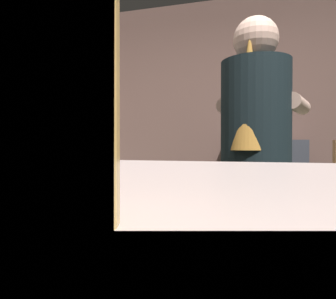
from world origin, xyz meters
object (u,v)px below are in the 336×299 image
at_px(bartender, 255,161).
at_px(mixing_bowl, 214,166).
at_px(chefs_knife, 304,172).
at_px(mini_fridge, 60,186).
at_px(pint_glass_near, 3,33).
at_px(bottle_vinegar, 271,130).
at_px(bottle_hot_sauce, 233,131).
at_px(bottle_soy, 244,131).

height_order(bartender, mixing_bowl, bartender).
bearing_deg(chefs_knife, mini_fridge, 138.60).
relative_size(bartender, chefs_knife, 7.05).
relative_size(mixing_bowl, pint_glass_near, 1.33).
distance_m(bottle_vinegar, bottle_hot_sauce, 0.37).
distance_m(mini_fridge, bottle_hot_sauce, 2.07).
bearing_deg(chefs_knife, bottle_vinegar, 78.61).
bearing_deg(bottle_soy, bartender, -86.53).
bearing_deg(pint_glass_near, bottle_vinegar, 85.54).
bearing_deg(bottle_vinegar, pint_glass_near, -94.46).
xyz_separation_m(chefs_knife, pint_glass_near, (-0.37, -1.88, 0.20)).
bearing_deg(bottle_hot_sauce, mini_fridge, -175.91).
relative_size(mini_fridge, pint_glass_near, 8.74).
distance_m(mixing_bowl, pint_glass_near, 2.05).
bearing_deg(mixing_bowl, chefs_knife, -15.16).
bearing_deg(bottle_hot_sauce, bottle_soy, 15.37).
height_order(bartender, bottle_soy, bartender).
distance_m(bartender, pint_glass_near, 1.48).
bearing_deg(bottle_hot_sauce, mixing_bowl, -93.27).
xyz_separation_m(chefs_knife, bottle_vinegar, (-0.13, 1.20, 0.31)).
distance_m(bottle_hot_sauce, bottle_soy, 0.12).
bearing_deg(bottle_vinegar, bottle_soy, 165.41).
bearing_deg(mixing_bowl, mini_fridge, 153.76).
relative_size(bartender, mixing_bowl, 9.52).
distance_m(mini_fridge, pint_glass_near, 3.68).
relative_size(mini_fridge, bottle_soy, 4.56).
bearing_deg(bottle_soy, pint_glass_near, -89.73).
relative_size(pint_glass_near, bottle_vinegar, 0.54).
bearing_deg(bartender, bottle_vinegar, 10.88).
distance_m(bottle_vinegar, bottle_soy, 0.26).
xyz_separation_m(mixing_bowl, pint_glass_near, (0.19, -2.03, 0.18)).
xyz_separation_m(bartender, pint_glass_near, (-0.09, -1.47, 0.12)).
relative_size(bartender, bottle_vinegar, 6.80).
xyz_separation_m(mini_fridge, bottle_soy, (2.08, 0.17, 0.63)).
distance_m(mixing_bowl, chefs_knife, 0.58).
height_order(mini_fridge, bottle_soy, bottle_soy).
height_order(bartender, bottle_vinegar, bartender).
bearing_deg(mini_fridge, pint_glass_near, -54.80).
xyz_separation_m(bottle_hot_sauce, bottle_soy, (0.11, 0.03, 0.00)).
xyz_separation_m(bartender, mixing_bowl, (-0.27, 0.56, -0.07)).
bearing_deg(chefs_knife, mixing_bowl, 147.32).
distance_m(mini_fridge, bottle_soy, 2.18).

